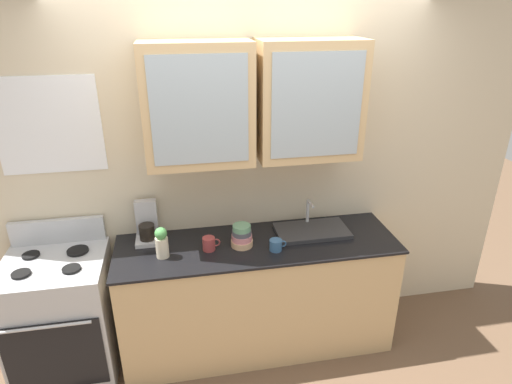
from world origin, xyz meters
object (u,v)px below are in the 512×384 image
Objects in this scene: stove_range at (63,316)px; cup_near_bowls at (209,244)px; cup_near_sink at (276,245)px; coffee_maker at (147,226)px; vase at (162,243)px; bowl_stack at (242,236)px; sink_faucet at (312,230)px.

stove_range reaches higher than cup_near_bowls.
stove_range is at bearing 175.64° from cup_near_sink.
coffee_maker is at bearing 151.31° from cup_near_bowls.
coffee_maker is (-0.88, 0.32, 0.07)m from cup_near_sink.
bowl_stack is at bearing 4.48° from vase.
sink_faucet is at bearing 7.72° from cup_near_bowls.
sink_faucet is at bearing 9.51° from bowl_stack.
bowl_stack is 0.23m from cup_near_bowls.
sink_faucet is 0.55m from bowl_stack.
cup_near_sink is (0.22, -0.10, -0.04)m from bowl_stack.
stove_range is 8.95× the size of cup_near_sink.
sink_faucet and vase have the same top height.
coffee_maker is (-0.65, 0.22, 0.03)m from bowl_stack.
vase is 0.32m from cup_near_bowls.
bowl_stack is 0.56× the size of coffee_maker.
vase is 0.28m from coffee_maker.
coffee_maker is (0.62, 0.21, 0.55)m from stove_range.
sink_faucet reaches higher than cup_near_bowls.
sink_faucet is 4.32× the size of cup_near_bowls.
cup_near_bowls is (-0.23, -0.01, -0.03)m from bowl_stack.
vase is at bearing -4.29° from stove_range.
vase is 1.77× the size of cup_near_bowls.
sink_faucet is 4.45× the size of cup_near_sink.
cup_near_sink is at bearing -4.36° from stove_range.
cup_near_bowls is (1.05, -0.03, 0.49)m from stove_range.
cup_near_sink is (0.77, -0.06, -0.07)m from vase.
coffee_maker is (-1.20, 0.13, 0.09)m from sink_faucet.
cup_near_bowls is 0.49m from coffee_maker.
sink_faucet reaches higher than stove_range.
bowl_stack is 0.74× the size of vase.
vase is 0.78m from cup_near_sink.
sink_faucet reaches higher than cup_near_sink.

